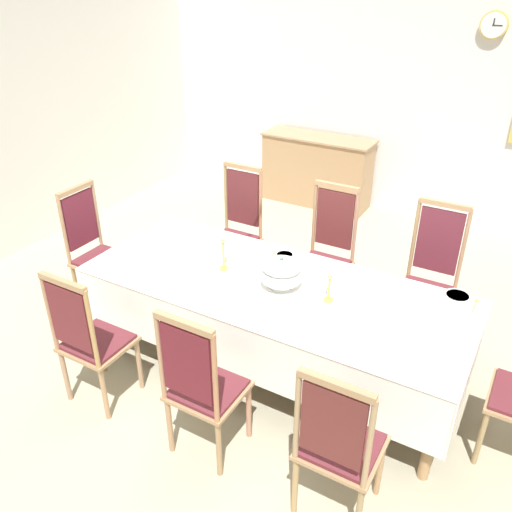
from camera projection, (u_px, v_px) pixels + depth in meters
name	position (u px, v px, depth m)	size (l,w,h in m)	color
ground	(283.00, 353.00, 4.44)	(6.77, 6.58, 0.04)	#A29D84
back_wall	(419.00, 77.00, 6.13)	(6.77, 0.08, 3.37)	silver
dining_table	(273.00, 292.00, 3.94)	(2.86, 1.13, 0.76)	#A07852
tablecloth	(273.00, 298.00, 3.97)	(2.88, 1.15, 0.45)	white
chair_south_a	(89.00, 338.00, 3.68)	(0.44, 0.42, 1.10)	#A88452
chair_north_a	(237.00, 228.00, 5.13)	(0.44, 0.42, 1.19)	#A3815E
chair_south_b	(201.00, 384.00, 3.26)	(0.44, 0.42, 1.12)	#A98356
chair_north_b	(327.00, 251.00, 4.72)	(0.44, 0.42, 1.18)	#AC7B50
chair_south_c	(338.00, 443.00, 2.87)	(0.44, 0.42, 1.09)	#A2805E
chair_north_c	(430.00, 276.00, 4.32)	(0.44, 0.42, 1.21)	#9E8259
chair_head_west	(95.00, 248.00, 4.80)	(0.42, 0.44, 1.14)	tan
soup_tureen	(281.00, 273.00, 3.82)	(0.31, 0.31, 0.24)	white
candlestick_west	(223.00, 252.00, 4.03)	(0.07, 0.07, 0.36)	gold
candlestick_east	(329.00, 286.00, 3.66)	(0.07, 0.07, 0.31)	gold
bowl_near_left	(457.00, 297.00, 3.72)	(0.19, 0.19, 0.04)	white
bowl_near_right	(285.00, 256.00, 4.24)	(0.16, 0.16, 0.04)	white
spoon_primary	(476.00, 302.00, 3.69)	(0.03, 0.18, 0.01)	gold
spoon_secondary	(274.00, 253.00, 4.31)	(0.04, 0.18, 0.01)	gold
sideboard	(317.00, 170.00, 6.96)	(1.44, 0.48, 0.90)	#A37D57
mounted_clock	(494.00, 25.00, 5.49)	(0.28, 0.06, 0.28)	#D1B251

